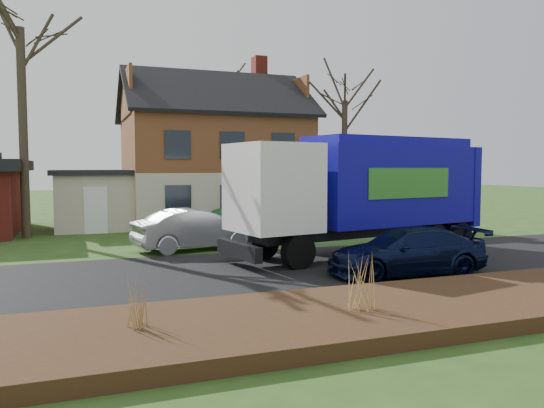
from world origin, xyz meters
name	(u,v)px	position (x,y,z in m)	size (l,w,h in m)	color
ground	(265,271)	(0.00, 0.00, 0.00)	(120.00, 120.00, 0.00)	#254617
road	(265,271)	(0.00, 0.00, 0.01)	(80.00, 7.00, 0.02)	black
mulch_verge	(357,314)	(0.00, -5.30, 0.15)	(80.00, 3.50, 0.30)	black
main_house	(204,147)	(1.49, 13.91, 4.03)	(12.95, 8.95, 9.26)	beige
garbage_truck	(365,187)	(4.17, 1.58, 2.29)	(9.58, 4.11, 3.98)	black
silver_sedan	(197,229)	(-0.96, 4.59, 0.74)	(1.57, 4.51, 1.48)	#A7ABAF
navy_wagon	(406,251)	(3.51, -1.80, 0.65)	(1.82, 4.47, 1.30)	black
tree_front_east	(345,80)	(7.86, 10.00, 7.36)	(3.26, 3.26, 9.05)	#3B2D23
tree_back	(220,77)	(4.81, 23.09, 9.41)	(3.57, 3.57, 11.29)	#413627
grass_clump_west	(134,301)	(-4.14, -5.13, 0.74)	(0.33, 0.27, 0.87)	#9B7244
grass_clump_mid	(362,282)	(-0.02, -5.50, 0.82)	(0.37, 0.30, 1.03)	tan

